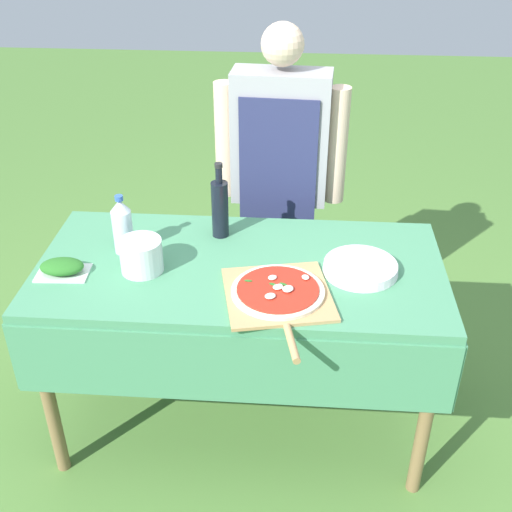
{
  "coord_description": "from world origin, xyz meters",
  "views": [
    {
      "loc": [
        0.2,
        -1.93,
        2.02
      ],
      "look_at": [
        0.06,
        0.0,
        0.82
      ],
      "focal_mm": 45.0,
      "sensor_mm": 36.0,
      "label": 1
    }
  ],
  "objects_px": {
    "oil_bottle": "(220,207)",
    "mixing_tub": "(141,256)",
    "person_cook": "(280,169)",
    "prep_table": "(240,288)",
    "pizza_on_peel": "(278,294)",
    "plate_stack": "(360,268)",
    "herb_container": "(62,267)",
    "water_bottle": "(122,226)"
  },
  "relations": [
    {
      "from": "oil_bottle",
      "to": "pizza_on_peel",
      "type": "bearing_deg",
      "value": -58.8
    },
    {
      "from": "pizza_on_peel",
      "to": "herb_container",
      "type": "bearing_deg",
      "value": 161.7
    },
    {
      "from": "herb_container",
      "to": "mixing_tub",
      "type": "bearing_deg",
      "value": 9.39
    },
    {
      "from": "person_cook",
      "to": "pizza_on_peel",
      "type": "height_order",
      "value": "person_cook"
    },
    {
      "from": "water_bottle",
      "to": "herb_container",
      "type": "height_order",
      "value": "water_bottle"
    },
    {
      "from": "pizza_on_peel",
      "to": "mixing_tub",
      "type": "bearing_deg",
      "value": 153.11
    },
    {
      "from": "pizza_on_peel",
      "to": "oil_bottle",
      "type": "height_order",
      "value": "oil_bottle"
    },
    {
      "from": "person_cook",
      "to": "herb_container",
      "type": "xyz_separation_m",
      "value": [
        -0.73,
        -0.71,
        -0.08
      ]
    },
    {
      "from": "prep_table",
      "to": "pizza_on_peel",
      "type": "height_order",
      "value": "pizza_on_peel"
    },
    {
      "from": "herb_container",
      "to": "person_cook",
      "type": "bearing_deg",
      "value": 44.29
    },
    {
      "from": "person_cook",
      "to": "prep_table",
      "type": "bearing_deg",
      "value": 83.06
    },
    {
      "from": "mixing_tub",
      "to": "plate_stack",
      "type": "distance_m",
      "value": 0.77
    },
    {
      "from": "prep_table",
      "to": "pizza_on_peel",
      "type": "distance_m",
      "value": 0.26
    },
    {
      "from": "water_bottle",
      "to": "herb_container",
      "type": "xyz_separation_m",
      "value": [
        -0.18,
        -0.17,
        -0.08
      ]
    },
    {
      "from": "oil_bottle",
      "to": "herb_container",
      "type": "xyz_separation_m",
      "value": [
        -0.52,
        -0.31,
        -0.09
      ]
    },
    {
      "from": "person_cook",
      "to": "oil_bottle",
      "type": "distance_m",
      "value": 0.45
    },
    {
      "from": "herb_container",
      "to": "mixing_tub",
      "type": "height_order",
      "value": "mixing_tub"
    },
    {
      "from": "mixing_tub",
      "to": "plate_stack",
      "type": "relative_size",
      "value": 0.57
    },
    {
      "from": "oil_bottle",
      "to": "water_bottle",
      "type": "distance_m",
      "value": 0.37
    },
    {
      "from": "prep_table",
      "to": "water_bottle",
      "type": "relative_size",
      "value": 6.48
    },
    {
      "from": "prep_table",
      "to": "herb_container",
      "type": "relative_size",
      "value": 7.92
    },
    {
      "from": "water_bottle",
      "to": "pizza_on_peel",
      "type": "bearing_deg",
      "value": -23.54
    },
    {
      "from": "herb_container",
      "to": "oil_bottle",
      "type": "bearing_deg",
      "value": 30.99
    },
    {
      "from": "person_cook",
      "to": "herb_container",
      "type": "relative_size",
      "value": 7.99
    },
    {
      "from": "oil_bottle",
      "to": "mixing_tub",
      "type": "relative_size",
      "value": 2.0
    },
    {
      "from": "herb_container",
      "to": "water_bottle",
      "type": "bearing_deg",
      "value": 43.03
    },
    {
      "from": "prep_table",
      "to": "mixing_tub",
      "type": "distance_m",
      "value": 0.38
    },
    {
      "from": "oil_bottle",
      "to": "herb_container",
      "type": "distance_m",
      "value": 0.61
    },
    {
      "from": "prep_table",
      "to": "oil_bottle",
      "type": "bearing_deg",
      "value": 114.46
    },
    {
      "from": "water_bottle",
      "to": "mixing_tub",
      "type": "xyz_separation_m",
      "value": [
        0.09,
        -0.12,
        -0.05
      ]
    },
    {
      "from": "oil_bottle",
      "to": "mixing_tub",
      "type": "bearing_deg",
      "value": -132.67
    },
    {
      "from": "person_cook",
      "to": "pizza_on_peel",
      "type": "distance_m",
      "value": 0.8
    },
    {
      "from": "mixing_tub",
      "to": "oil_bottle",
      "type": "bearing_deg",
      "value": 47.33
    },
    {
      "from": "mixing_tub",
      "to": "pizza_on_peel",
      "type": "bearing_deg",
      "value": -14.92
    },
    {
      "from": "prep_table",
      "to": "herb_container",
      "type": "bearing_deg",
      "value": -170.45
    },
    {
      "from": "person_cook",
      "to": "plate_stack",
      "type": "height_order",
      "value": "person_cook"
    },
    {
      "from": "person_cook",
      "to": "plate_stack",
      "type": "xyz_separation_m",
      "value": [
        0.31,
        -0.62,
        -0.09
      ]
    },
    {
      "from": "water_bottle",
      "to": "herb_container",
      "type": "relative_size",
      "value": 1.22
    },
    {
      "from": "water_bottle",
      "to": "plate_stack",
      "type": "bearing_deg",
      "value": -5.23
    },
    {
      "from": "prep_table",
      "to": "oil_bottle",
      "type": "distance_m",
      "value": 0.32
    },
    {
      "from": "water_bottle",
      "to": "plate_stack",
      "type": "distance_m",
      "value": 0.87
    },
    {
      "from": "oil_bottle",
      "to": "mixing_tub",
      "type": "height_order",
      "value": "oil_bottle"
    }
  ]
}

